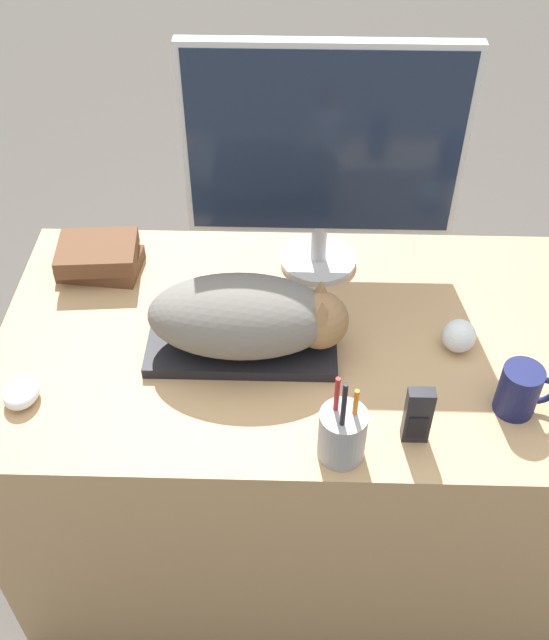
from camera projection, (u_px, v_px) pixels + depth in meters
The scene contains 10 objects.
desk at pixel (302, 440), 1.83m from camera, with size 1.31×0.73×0.71m.
keyboard at pixel (242, 347), 1.54m from camera, with size 0.39×0.16×0.02m.
cat at pixel (251, 316), 1.48m from camera, with size 0.40×0.19×0.16m.
monitor at pixel (324, 151), 1.55m from camera, with size 0.59×0.18×0.53m.
computer_mouse at pixel (21, 392), 1.44m from camera, with size 0.07×0.09×0.04m.
coffee_mug at pixel (520, 390), 1.40m from camera, with size 0.11×0.08×0.11m.
pen_cup at pixel (342, 434), 1.32m from camera, with size 0.09×0.09×0.21m.
baseball at pixel (459, 336), 1.53m from camera, with size 0.07×0.07×0.07m.
phone at pixel (418, 416), 1.34m from camera, with size 0.05×0.03×0.13m.
book_stack at pixel (99, 257), 1.71m from camera, with size 0.19×0.15×0.08m.
Camera 1 is at (-0.04, -0.76, 1.82)m, focal length 42.00 mm.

